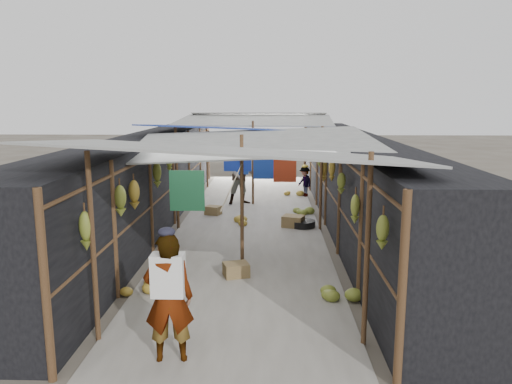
# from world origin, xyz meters

# --- Properties ---
(ground) EXTENTS (80.00, 80.00, 0.00)m
(ground) POSITION_xyz_m (0.00, 0.00, 0.00)
(ground) COLOR #6B6356
(ground) RESTS_ON ground
(aisle_slab) EXTENTS (3.60, 16.00, 0.02)m
(aisle_slab) POSITION_xyz_m (0.00, 6.50, 0.01)
(aisle_slab) COLOR #9E998E
(aisle_slab) RESTS_ON ground
(stall_left) EXTENTS (1.40, 15.00, 2.30)m
(stall_left) POSITION_xyz_m (-2.70, 6.50, 1.15)
(stall_left) COLOR black
(stall_left) RESTS_ON ground
(stall_right) EXTENTS (1.40, 15.00, 2.30)m
(stall_right) POSITION_xyz_m (2.70, 6.50, 1.15)
(stall_right) COLOR black
(stall_right) RESTS_ON ground
(crate_near) EXTENTS (0.54, 0.48, 0.27)m
(crate_near) POSITION_xyz_m (-0.09, 2.51, 0.13)
(crate_near) COLOR olive
(crate_near) RESTS_ON ground
(crate_mid) EXTENTS (0.63, 0.56, 0.31)m
(crate_mid) POSITION_xyz_m (1.13, 6.19, 0.16)
(crate_mid) COLOR olive
(crate_mid) RESTS_ON ground
(crate_back) EXTENTS (0.50, 0.46, 0.26)m
(crate_back) POSITION_xyz_m (-1.08, 7.52, 0.13)
(crate_back) COLOR olive
(crate_back) RESTS_ON ground
(black_basin) EXTENTS (0.63, 0.63, 0.19)m
(black_basin) POSITION_xyz_m (1.38, 6.18, 0.09)
(black_basin) COLOR black
(black_basin) RESTS_ON ground
(vendor_elderly) EXTENTS (0.65, 0.47, 1.67)m
(vendor_elderly) POSITION_xyz_m (-0.71, -0.50, 0.83)
(vendor_elderly) COLOR white
(vendor_elderly) RESTS_ON ground
(shopper_blue) EXTENTS (1.10, 0.99, 1.85)m
(shopper_blue) POSITION_xyz_m (-0.34, 9.05, 0.93)
(shopper_blue) COLOR #214BA7
(shopper_blue) RESTS_ON ground
(vendor_seated) EXTENTS (0.66, 0.77, 1.03)m
(vendor_seated) POSITION_xyz_m (1.70, 10.31, 0.51)
(vendor_seated) COLOR #4F4A45
(vendor_seated) RESTS_ON ground
(market_canopy) EXTENTS (5.62, 15.20, 2.77)m
(market_canopy) POSITION_xyz_m (0.03, 6.83, 2.40)
(market_canopy) COLOR brown
(market_canopy) RESTS_ON ground
(hanging_bananas) EXTENTS (3.95, 13.85, 0.85)m
(hanging_bananas) POSITION_xyz_m (-0.17, 6.33, 1.63)
(hanging_bananas) COLOR olive
(hanging_bananas) RESTS_ON ground
(floor_bananas) EXTENTS (3.96, 9.78, 0.35)m
(floor_bananas) POSITION_xyz_m (0.60, 6.06, 0.15)
(floor_bananas) COLOR olive
(floor_bananas) RESTS_ON ground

